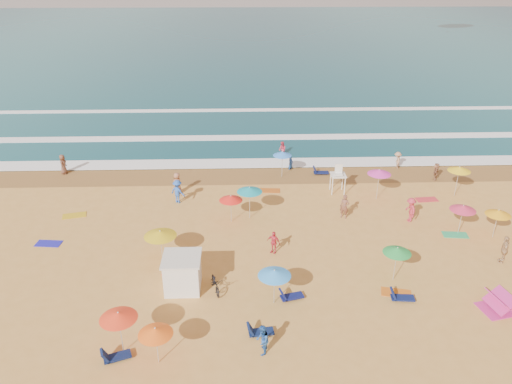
{
  "coord_description": "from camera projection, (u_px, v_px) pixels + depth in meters",
  "views": [
    {
      "loc": [
        -2.05,
        -27.67,
        17.9
      ],
      "look_at": [
        -0.99,
        6.0,
        1.5
      ],
      "focal_mm": 35.0,
      "sensor_mm": 36.0,
      "label": 1
    }
  ],
  "objects": [
    {
      "name": "ground",
      "position": [
        274.0,
        252.0,
        32.76
      ],
      "size": [
        220.0,
        220.0,
        0.0
      ],
      "primitive_type": "plane",
      "color": "gold",
      "rests_on": "ground"
    },
    {
      "name": "ocean",
      "position": [
        249.0,
        41.0,
        108.24
      ],
      "size": [
        220.0,
        140.0,
        0.18
      ],
      "primitive_type": "cube",
      "color": "#0C4756",
      "rests_on": "ground"
    },
    {
      "name": "wet_sand",
      "position": [
        265.0,
        175.0,
        43.99
      ],
      "size": [
        220.0,
        220.0,
        0.0
      ],
      "primitive_type": "plane",
      "color": "olive",
      "rests_on": "ground"
    },
    {
      "name": "surf_foam",
      "position": [
        261.0,
        140.0,
        51.87
      ],
      "size": [
        200.0,
        18.7,
        0.05
      ],
      "color": "white",
      "rests_on": "ground"
    },
    {
      "name": "cabana",
      "position": [
        183.0,
        274.0,
        28.88
      ],
      "size": [
        2.0,
        2.0,
        2.0
      ],
      "primitive_type": "cube",
      "color": "white",
      "rests_on": "ground"
    },
    {
      "name": "cabana_roof",
      "position": [
        181.0,
        258.0,
        28.42
      ],
      "size": [
        2.2,
        2.2,
        0.12
      ],
      "primitive_type": "cube",
      "color": "silver",
      "rests_on": "cabana"
    },
    {
      "name": "bicycle",
      "position": [
        216.0,
        283.0,
        28.88
      ],
      "size": [
        1.1,
        2.0,
        1.0
      ],
      "primitive_type": "imported",
      "rotation": [
        0.0,
        0.0,
        0.24
      ],
      "color": "black",
      "rests_on": "ground"
    },
    {
      "name": "lifeguard_stand",
      "position": [
        338.0,
        181.0,
        40.41
      ],
      "size": [
        1.2,
        1.2,
        2.1
      ],
      "primitive_type": null,
      "color": "white",
      "rests_on": "ground"
    },
    {
      "name": "beach_umbrellas",
      "position": [
        280.0,
        222.0,
        32.14
      ],
      "size": [
        66.88,
        24.28,
        0.81
      ],
      "color": "#FF3B1A",
      "rests_on": "ground"
    },
    {
      "name": "loungers",
      "position": [
        319.0,
        271.0,
        30.56
      ],
      "size": [
        47.11,
        22.56,
        0.34
      ],
      "color": "#0F1A4B",
      "rests_on": "ground"
    },
    {
      "name": "towels",
      "position": [
        220.0,
        272.0,
        30.69
      ],
      "size": [
        40.21,
        25.95,
        0.03
      ],
      "color": "red",
      "rests_on": "ground"
    },
    {
      "name": "beachgoers",
      "position": [
        260.0,
        209.0,
        36.43
      ],
      "size": [
        41.8,
        29.64,
        2.14
      ],
      "color": "#A2684B",
      "rests_on": "ground"
    }
  ]
}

